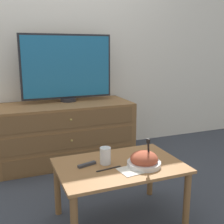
% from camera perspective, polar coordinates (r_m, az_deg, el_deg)
% --- Properties ---
extents(ground_plane, '(12.00, 12.00, 0.00)m').
position_cam_1_polar(ground_plane, '(3.36, -12.38, -7.83)').
color(ground_plane, '#383D47').
extents(wall_back, '(12.00, 0.05, 2.60)m').
position_cam_1_polar(wall_back, '(3.18, -13.60, 14.86)').
color(wall_back, white).
rests_on(wall_back, ground_plane).
extents(dresser, '(1.38, 0.59, 0.61)m').
position_cam_1_polar(dresser, '(2.98, -9.54, -4.11)').
color(dresser, olive).
rests_on(dresser, ground_plane).
extents(tv, '(0.95, 0.16, 0.70)m').
position_cam_1_polar(tv, '(2.99, -9.12, 8.89)').
color(tv, '#232328').
rests_on(tv, dresser).
extents(coffee_table, '(0.82, 0.55, 0.42)m').
position_cam_1_polar(coffee_table, '(1.91, 1.53, -12.26)').
color(coffee_table, '#9E6B3D').
rests_on(coffee_table, ground_plane).
extents(takeout_bowl, '(0.22, 0.22, 0.20)m').
position_cam_1_polar(takeout_bowl, '(1.85, 6.53, -9.73)').
color(takeout_bowl, silver).
rests_on(takeout_bowl, coffee_table).
extents(drink_cup, '(0.07, 0.07, 0.11)m').
position_cam_1_polar(drink_cup, '(1.87, -1.35, -9.06)').
color(drink_cup, beige).
rests_on(drink_cup, coffee_table).
extents(napkin, '(0.16, 0.16, 0.00)m').
position_cam_1_polar(napkin, '(1.79, 3.89, -11.78)').
color(napkin, silver).
rests_on(napkin, coffee_table).
extents(knife, '(0.17, 0.03, 0.01)m').
position_cam_1_polar(knife, '(1.81, -0.66, -11.47)').
color(knife, black).
rests_on(knife, coffee_table).
extents(remote_control, '(0.13, 0.06, 0.02)m').
position_cam_1_polar(remote_control, '(1.86, -5.27, -10.61)').
color(remote_control, '#38383D').
rests_on(remote_control, coffee_table).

